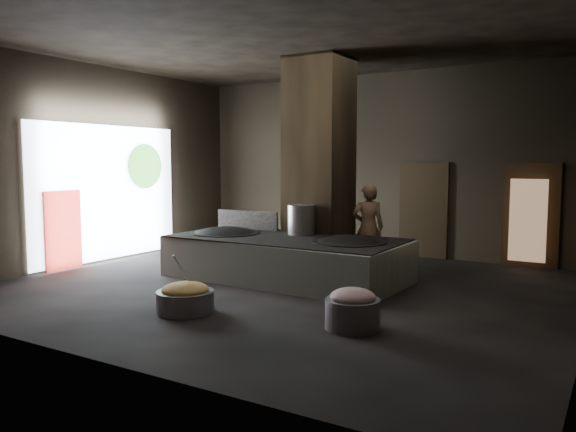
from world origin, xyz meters
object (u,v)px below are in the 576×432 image
Objects in this scene: wok_left at (225,237)px; meat_basin at (352,314)px; stock_pot at (302,220)px; cook at (368,227)px; wok_right at (349,246)px; hearth_platform at (285,259)px; veg_basin at (185,301)px.

meat_basin is at bearing -30.16° from wok_left.
cook reaches higher than stock_pot.
wok_right reaches higher than meat_basin.
hearth_platform is 2.06m from cook.
wok_right reaches higher than veg_basin.
wok_right is 2.74m from meat_basin.
hearth_platform is at bearing 89.12° from veg_basin.
hearth_platform is 3.41× the size of wok_right.
meat_basin reaches higher than veg_basin.
wok_left reaches higher than hearth_platform.
meat_basin is at bearing 80.76° from cook.
hearth_platform reaches higher than meat_basin.
wok_left is at bearing -177.95° from wok_right.
veg_basin is (1.41, -2.84, -0.59)m from wok_left.
wok_left is at bearing 5.86° from cook.
wok_left is 1.65× the size of veg_basin.
veg_basin is (-0.09, -3.44, -0.97)m from stock_pot.
hearth_platform is 5.23× the size of veg_basin.
stock_pot is at bearing 21.80° from wok_left.
wok_right is at bearing 64.66° from veg_basin.
stock_pot is at bearing 86.58° from hearth_platform.
hearth_platform is at bearing 136.98° from meat_basin.
stock_pot is 1.53m from cook.
veg_basin is 1.16× the size of meat_basin.
wok_left reaches higher than meat_basin.
stock_pot is (-1.30, 0.50, 0.38)m from wok_right.
wok_left is 3.23m from veg_basin.
veg_basin is (-1.39, -2.94, -0.59)m from wok_right.
cook is at bearing 60.87° from hearth_platform.
meat_basin is (2.48, -2.91, -0.92)m from stock_pot.
cook is 4.40m from meat_basin.
hearth_platform is 0.91m from stock_pot.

